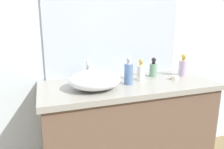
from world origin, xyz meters
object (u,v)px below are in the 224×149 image
object	(u,v)px
sink_basin	(95,80)
lotion_bottle	(153,69)
candle_jar	(175,78)
perfume_bottle	(183,67)
soap_dispenser	(129,73)
spray_can	(141,72)

from	to	relation	value
sink_basin	lotion_bottle	xyz separation A→B (m)	(0.56, 0.18, 0.00)
candle_jar	perfume_bottle	bearing A→B (deg)	32.73
soap_dispenser	lotion_bottle	size ratio (longest dim) A/B	1.26
lotion_bottle	spray_can	world-z (taller)	spray_can
candle_jar	soap_dispenser	bearing A→B (deg)	178.99
sink_basin	soap_dispenser	world-z (taller)	soap_dispenser
lotion_bottle	perfume_bottle	xyz separation A→B (m)	(0.25, -0.06, 0.01)
spray_can	candle_jar	bearing A→B (deg)	-16.28
perfume_bottle	candle_jar	xyz separation A→B (m)	(-0.15, -0.10, -0.06)
spray_can	perfume_bottle	bearing A→B (deg)	2.50
perfume_bottle	spray_can	bearing A→B (deg)	-177.50
spray_can	lotion_bottle	bearing A→B (deg)	26.74
soap_dispenser	candle_jar	distance (m)	0.41
perfume_bottle	soap_dispenser	bearing A→B (deg)	-170.86
spray_can	sink_basin	bearing A→B (deg)	-165.39
lotion_bottle	candle_jar	size ratio (longest dim) A/B	2.53
soap_dispenser	candle_jar	world-z (taller)	soap_dispenser
soap_dispenser	spray_can	world-z (taller)	soap_dispenser
spray_can	candle_jar	xyz separation A→B (m)	(0.26, -0.08, -0.05)
sink_basin	candle_jar	xyz separation A→B (m)	(0.66, 0.03, -0.05)
sink_basin	spray_can	bearing A→B (deg)	14.61
candle_jar	sink_basin	bearing A→B (deg)	-177.69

